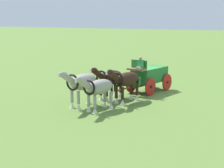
% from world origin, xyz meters
% --- Properties ---
extents(ground_plane, '(220.00, 220.00, 0.00)m').
position_xyz_m(ground_plane, '(0.00, 0.00, 0.00)').
color(ground_plane, olive).
extents(show_wagon, '(5.73, 2.42, 2.69)m').
position_xyz_m(show_wagon, '(0.14, -0.03, 1.17)').
color(show_wagon, '#236B2D').
rests_on(show_wagon, ground).
extents(draft_horse_rear_near, '(3.19, 1.35, 2.26)m').
position_xyz_m(draft_horse_rear_near, '(3.78, -0.23, 1.39)').
color(draft_horse_rear_near, '#331E14').
rests_on(draft_horse_rear_near, ground).
extents(draft_horse_rear_off, '(3.07, 1.33, 2.25)m').
position_xyz_m(draft_horse_rear_off, '(3.48, -1.50, 1.38)').
color(draft_horse_rear_off, '#331E14').
rests_on(draft_horse_rear_off, ground).
extents(draft_horse_lead_near, '(3.04, 1.31, 2.16)m').
position_xyz_m(draft_horse_lead_near, '(6.31, -0.84, 1.30)').
color(draft_horse_lead_near, '#9E998E').
rests_on(draft_horse_lead_near, ground).
extents(draft_horse_lead_off, '(3.02, 1.40, 2.31)m').
position_xyz_m(draft_horse_lead_off, '(5.99, -2.10, 1.43)').
color(draft_horse_lead_off, '#9E998E').
rests_on(draft_horse_lead_off, ground).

